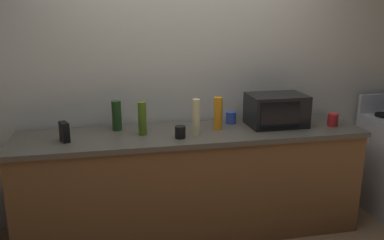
{
  "coord_description": "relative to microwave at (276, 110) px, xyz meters",
  "views": [
    {
      "loc": [
        -0.63,
        -2.65,
        1.84
      ],
      "look_at": [
        0.0,
        0.4,
        1.0
      ],
      "focal_mm": 37.35,
      "sensor_mm": 36.0,
      "label": 1
    }
  ],
  "objects": [
    {
      "name": "mug_blue",
      "position": [
        -0.36,
        0.14,
        -0.08
      ],
      "size": [
        0.09,
        0.09,
        0.1
      ],
      "primitive_type": "cylinder",
      "color": "#2D4CB2",
      "rests_on": "counter_run"
    },
    {
      "name": "microwave",
      "position": [
        0.0,
        0.0,
        0.0
      ],
      "size": [
        0.48,
        0.35,
        0.27
      ],
      "color": "black",
      "rests_on": "counter_run"
    },
    {
      "name": "bottle_hand_soap",
      "position": [
        -0.73,
        -0.13,
        0.01
      ],
      "size": [
        0.06,
        0.06,
        0.29
      ],
      "primitive_type": "cylinder",
      "color": "beige",
      "rests_on": "counter_run"
    },
    {
      "name": "cordless_phone",
      "position": [
        -1.73,
        -0.1,
        -0.06
      ],
      "size": [
        0.09,
        0.12,
        0.15
      ],
      "primitive_type": "cube",
      "rotation": [
        0.0,
        0.0,
        0.39
      ],
      "color": "black",
      "rests_on": "counter_run"
    },
    {
      "name": "bottle_dish_soap",
      "position": [
        -0.52,
        -0.0,
        -0.0
      ],
      "size": [
        0.07,
        0.07,
        0.27
      ],
      "primitive_type": "cylinder",
      "color": "orange",
      "rests_on": "counter_run"
    },
    {
      "name": "counter_run",
      "position": [
        -0.75,
        -0.05,
        -0.58
      ],
      "size": [
        2.84,
        0.64,
        0.9
      ],
      "color": "brown",
      "rests_on": "ground_plane"
    },
    {
      "name": "mug_red",
      "position": [
        0.47,
        -0.12,
        -0.08
      ],
      "size": [
        0.09,
        0.09,
        0.11
      ],
      "primitive_type": "cylinder",
      "color": "red",
      "rests_on": "counter_run"
    },
    {
      "name": "mug_black",
      "position": [
        -0.87,
        -0.19,
        -0.09
      ],
      "size": [
        0.08,
        0.08,
        0.1
      ],
      "primitive_type": "cylinder",
      "color": "black",
      "rests_on": "counter_run"
    },
    {
      "name": "bottle_wine",
      "position": [
        -1.34,
        0.13,
        -0.01
      ],
      "size": [
        0.08,
        0.08,
        0.25
      ],
      "primitive_type": "cylinder",
      "color": "#1E3F19",
      "rests_on": "counter_run"
    },
    {
      "name": "bottle_olive_oil",
      "position": [
        -1.15,
        -0.04,
        -0.0
      ],
      "size": [
        0.07,
        0.07,
        0.27
      ],
      "primitive_type": "cylinder",
      "color": "#4C6B19",
      "rests_on": "counter_run"
    },
    {
      "name": "back_wall",
      "position": [
        -0.75,
        0.36,
        0.31
      ],
      "size": [
        6.4,
        0.1,
        2.7
      ],
      "primitive_type": "cube",
      "color": "beige",
      "rests_on": "ground_plane"
    }
  ]
}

